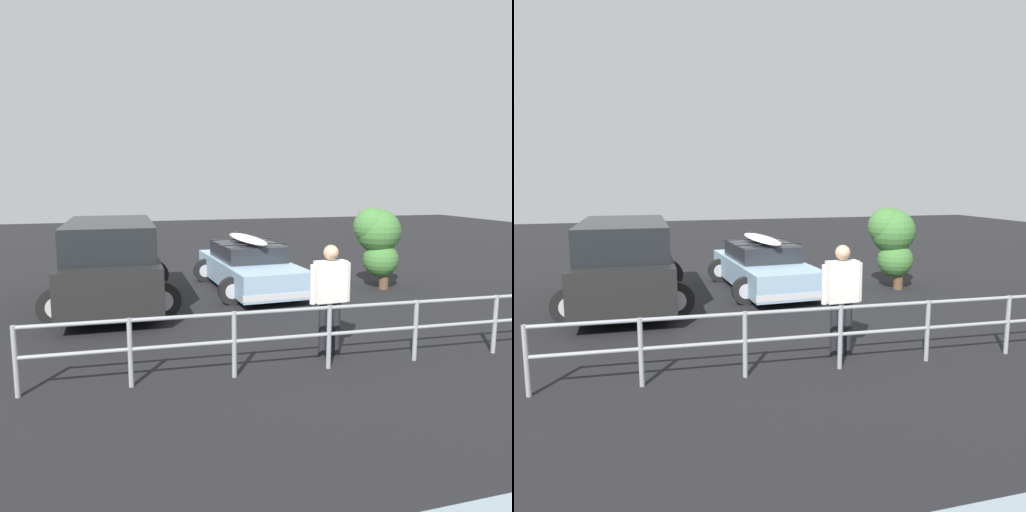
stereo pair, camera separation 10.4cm
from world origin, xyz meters
The scene contains 6 objects.
ground_plane centered at (0.00, 0.00, -0.01)m, with size 44.00×44.00×0.02m, color black.
sedan_car centered at (0.19, 0.42, 0.58)m, with size 2.43×4.40×1.46m.
suv_car centered at (3.55, 1.12, 0.96)m, with size 2.79×4.96×1.87m.
person_bystander centered at (0.26, 5.48, 1.07)m, with size 0.69×0.24×1.78m.
railing_fence centered at (-0.21, 6.02, 0.63)m, with size 9.99×0.51×0.95m.
bush_near_left centered at (-3.02, 1.19, 1.23)m, with size 1.30×1.23×2.08m.
Camera 2 is at (3.40, 12.50, 2.77)m, focal length 35.00 mm.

